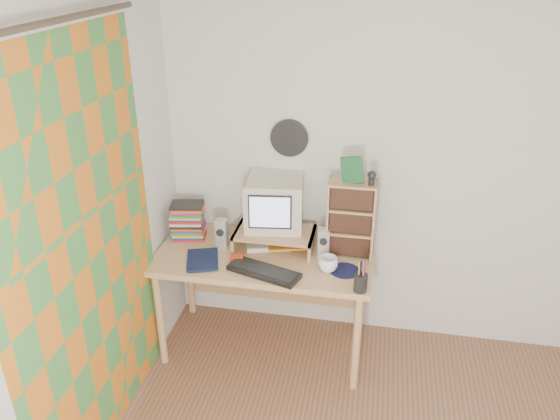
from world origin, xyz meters
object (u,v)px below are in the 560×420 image
at_px(crt_monitor, 274,205).
at_px(dvd_stack, 188,218).
at_px(diary, 187,259).
at_px(mug, 328,264).
at_px(desk, 266,267).
at_px(cd_rack, 351,218).
at_px(keyboard, 264,272).

height_order(crt_monitor, dvd_stack, crt_monitor).
bearing_deg(diary, mug, -13.05).
xyz_separation_m(dvd_stack, mug, (0.98, -0.25, -0.10)).
distance_m(crt_monitor, mug, 0.54).
relative_size(desk, diary, 5.86).
distance_m(dvd_stack, cd_rack, 1.10).
height_order(cd_rack, diary, cd_rack).
relative_size(desk, cd_rack, 2.79).
xyz_separation_m(crt_monitor, dvd_stack, (-0.59, -0.02, -0.14)).
bearing_deg(crt_monitor, cd_rack, -10.78).
relative_size(desk, dvd_stack, 4.65).
distance_m(desk, crt_monitor, 0.43).
relative_size(desk, keyboard, 3.09).
bearing_deg(desk, diary, -150.66).
bearing_deg(crt_monitor, dvd_stack, 174.62).
bearing_deg(dvd_stack, keyboard, -40.89).
height_order(crt_monitor, diary, crt_monitor).
distance_m(crt_monitor, diary, 0.66).
relative_size(dvd_stack, cd_rack, 0.60).
distance_m(dvd_stack, mug, 1.02).
bearing_deg(keyboard, cd_rack, 53.59).
height_order(crt_monitor, mug, crt_monitor).
relative_size(cd_rack, mug, 4.22).
relative_size(mug, diary, 0.50).
xyz_separation_m(keyboard, mug, (0.38, 0.11, 0.03)).
xyz_separation_m(dvd_stack, diary, (0.10, -0.32, -0.13)).
xyz_separation_m(desk, dvd_stack, (-0.56, 0.06, 0.29)).
height_order(dvd_stack, diary, dvd_stack).
bearing_deg(cd_rack, diary, -162.48).
xyz_separation_m(cd_rack, diary, (-1.00, -0.32, -0.23)).
xyz_separation_m(crt_monitor, mug, (0.39, -0.27, -0.24)).
bearing_deg(dvd_stack, desk, -16.80).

